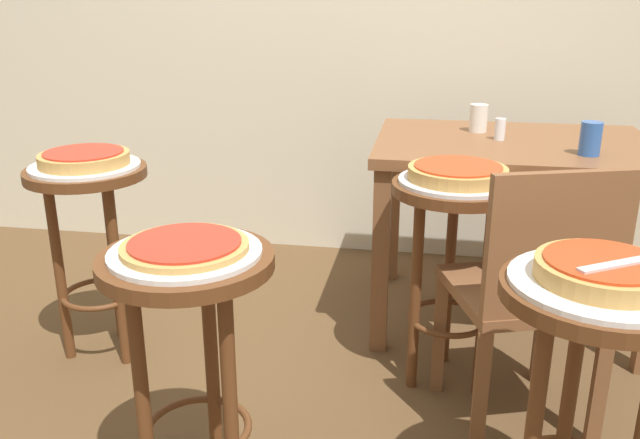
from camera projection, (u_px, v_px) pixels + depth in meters
The scene contains 19 objects.
ground_plane at pixel (248, 438), 2.01m from camera, with size 6.00×6.00×0.00m, color brown.
stool_foreground at pixel (590, 362), 1.42m from camera, with size 0.41×0.41×0.71m.
serving_plate_foreground at pixel (602, 283), 1.36m from camera, with size 0.38×0.38×0.01m, color silver.
pizza_foreground at pixel (604, 270), 1.35m from camera, with size 0.27×0.27×0.05m.
stool_middle at pixel (190, 324), 1.58m from camera, with size 0.41×0.41×0.71m.
serving_plate_middle at pixel (185, 252), 1.52m from camera, with size 0.35×0.35×0.01m, color silver.
pizza_middle at pixel (185, 246), 1.51m from camera, with size 0.29×0.29×0.02m.
stool_leftside at pixel (91, 217), 2.32m from camera, with size 0.41×0.41×0.71m.
serving_plate_leftside at pixel (85, 166), 2.26m from camera, with size 0.37×0.37×0.01m, color silver.
pizza_leftside at pixel (84, 158), 2.25m from camera, with size 0.30×0.30×0.05m.
stool_rear at pixel (453, 236), 2.14m from camera, with size 0.41×0.41×0.71m.
serving_plate_rear at pixel (457, 181), 2.08m from camera, with size 0.37×0.37×0.01m, color silver.
pizza_rear at pixel (458, 172), 2.07m from camera, with size 0.31×0.31×0.05m.
dining_table at pixel (512, 169), 2.54m from camera, with size 1.04×0.77×0.74m.
cup_near_edge at pixel (591, 139), 2.26m from camera, with size 0.07×0.07×0.12m, color #3360B2.
cup_far_edge at pixel (478, 118), 2.65m from camera, with size 0.07×0.07×0.11m, color silver.
condiment_shaker at pixel (500, 129), 2.50m from camera, with size 0.04×0.04×0.08m, color white.
wooden_chair at pixel (532, 291), 1.90m from camera, with size 0.51×0.51×0.85m.
pizza_server_knife at pixel (624, 263), 1.32m from camera, with size 0.22×0.02×0.01m, color silver.
Camera 1 is at (0.50, -1.62, 1.28)m, focal length 37.23 mm.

